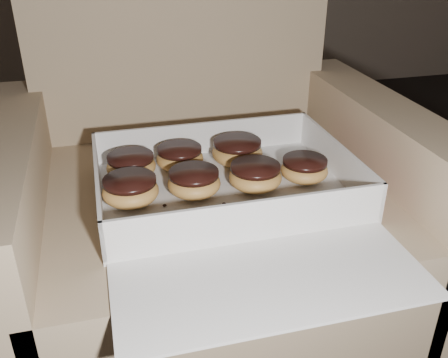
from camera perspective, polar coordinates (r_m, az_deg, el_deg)
armchair at (r=1.03m, az=-2.11°, el=-4.51°), size 0.80×0.68×0.84m
bakery_box at (r=0.85m, az=1.03°, el=-2.20°), size 0.44×0.51×0.07m
donut_a at (r=0.97m, az=1.52°, el=3.20°), size 0.10×0.10×0.05m
donut_b at (r=0.92m, az=9.17°, el=1.16°), size 0.09×0.09×0.04m
donut_c at (r=0.85m, az=-10.64°, el=-1.22°), size 0.10×0.10×0.05m
donut_d at (r=0.93m, az=-10.57°, el=1.55°), size 0.09×0.09×0.05m
donut_e at (r=0.95m, az=-5.07°, el=2.50°), size 0.09×0.09×0.05m
donut_f at (r=0.86m, az=-3.44°, el=-0.34°), size 0.09×0.09×0.05m
donut_g at (r=0.88m, az=3.59°, el=0.37°), size 0.09×0.09×0.05m
crumb_a at (r=0.84m, az=0.01°, el=-2.84°), size 0.01×0.01×0.00m
crumb_b at (r=0.81m, az=-4.00°, el=-4.42°), size 0.01×0.01×0.00m
crumb_c at (r=0.80m, az=-5.92°, el=-4.78°), size 0.01×0.01×0.00m
crumb_d at (r=0.84m, az=-6.80°, el=-3.00°), size 0.01×0.01×0.00m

